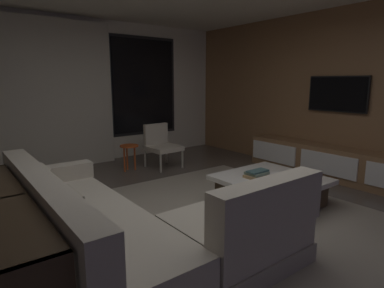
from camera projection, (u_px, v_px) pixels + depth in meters
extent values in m
plane|color=#564C44|center=(205.00, 228.00, 3.45)|extent=(9.20, 9.20, 0.00)
cube|color=silver|center=(81.00, 92.00, 6.04)|extent=(6.60, 0.12, 2.70)
cube|color=black|center=(144.00, 86.00, 6.75)|extent=(1.52, 0.02, 2.02)
cube|color=black|center=(144.00, 86.00, 6.74)|extent=(1.40, 0.03, 1.90)
cube|color=beige|center=(53.00, 96.00, 5.58)|extent=(2.10, 0.12, 2.60)
cube|color=#8E6642|center=(356.00, 94.00, 5.02)|extent=(0.12, 7.80, 2.70)
cube|color=gray|center=(235.00, 222.00, 3.58)|extent=(3.20, 3.80, 0.01)
cube|color=#A49C8C|center=(91.00, 249.00, 2.84)|extent=(0.90, 2.50, 0.18)
cube|color=beige|center=(89.00, 227.00, 2.80)|extent=(0.86, 2.42, 0.24)
cube|color=beige|center=(43.00, 201.00, 2.53)|extent=(0.20, 2.50, 0.40)
cube|color=beige|center=(52.00, 174.00, 3.66)|extent=(0.90, 0.20, 0.18)
cube|color=#A49C8C|center=(234.00, 251.00, 2.81)|extent=(1.10, 0.90, 0.18)
cube|color=beige|center=(235.00, 229.00, 2.77)|extent=(1.07, 0.86, 0.24)
cube|color=beige|center=(269.00, 206.00, 2.43)|extent=(1.10, 0.20, 0.40)
cube|color=beige|center=(43.00, 185.00, 3.04)|extent=(0.10, 0.36, 0.36)
cube|color=#B2A893|center=(71.00, 214.00, 2.38)|extent=(0.10, 0.36, 0.36)
cube|color=#3D2E1F|center=(270.00, 193.00, 4.10)|extent=(1.00, 1.00, 0.30)
cube|color=white|center=(271.00, 179.00, 4.06)|extent=(1.16, 1.16, 0.06)
cube|color=#957348|center=(256.00, 176.00, 4.05)|extent=(0.29, 0.19, 0.03)
cube|color=slate|center=(257.00, 173.00, 4.06)|extent=(0.26, 0.21, 0.03)
cube|color=#3C5C5F|center=(258.00, 171.00, 4.04)|extent=(0.28, 0.14, 0.02)
cylinder|color=#B2ADA0|center=(182.00, 158.00, 5.84)|extent=(0.04, 0.04, 0.36)
cylinder|color=#B2ADA0|center=(161.00, 162.00, 5.54)|extent=(0.04, 0.04, 0.36)
cylinder|color=#B2ADA0|center=(166.00, 154.00, 6.22)|extent=(0.04, 0.04, 0.36)
cylinder|color=#B2ADA0|center=(145.00, 157.00, 5.91)|extent=(0.04, 0.04, 0.36)
cube|color=beige|center=(163.00, 148.00, 5.84)|extent=(0.56, 0.58, 0.08)
cube|color=beige|center=(156.00, 134.00, 5.98)|extent=(0.49, 0.10, 0.38)
cylinder|color=#BF4C1E|center=(124.00, 159.00, 5.57)|extent=(0.03, 0.03, 0.46)
cylinder|color=#BF4C1E|center=(135.00, 157.00, 5.69)|extent=(0.03, 0.03, 0.46)
cylinder|color=#BF4C1E|center=(127.00, 157.00, 5.71)|extent=(0.03, 0.03, 0.46)
cylinder|color=#BF4C1E|center=(129.00, 146.00, 5.59)|extent=(0.32, 0.32, 0.02)
cube|color=#8E6642|center=(335.00, 163.00, 5.14)|extent=(0.44, 3.10, 0.52)
cube|color=white|center=(327.00, 164.00, 5.00)|extent=(0.02, 0.93, 0.33)
cube|color=white|center=(273.00, 153.00, 5.81)|extent=(0.02, 0.93, 0.33)
cube|color=gray|center=(381.00, 184.00, 4.58)|extent=(0.03, 0.04, 0.17)
cube|color=#A48AA6|center=(371.00, 183.00, 4.68)|extent=(0.03, 0.04, 0.14)
cube|color=black|center=(337.00, 94.00, 5.15)|extent=(0.04, 0.98, 0.57)
cube|color=black|center=(337.00, 94.00, 5.15)|extent=(0.05, 0.94, 0.53)
cube|color=#3D2E1F|center=(5.00, 277.00, 2.35)|extent=(0.38, 2.04, 0.03)
cube|color=#3D2E1F|center=(2.00, 248.00, 2.31)|extent=(0.38, 0.03, 0.74)
cube|color=silver|center=(14.00, 284.00, 2.02)|extent=(0.18, 0.04, 0.27)
cube|color=silver|center=(8.00, 274.00, 2.14)|extent=(0.18, 0.04, 0.25)
cube|color=white|center=(6.00, 263.00, 2.27)|extent=(0.18, 0.04, 0.26)
cube|color=silver|center=(2.00, 254.00, 2.39)|extent=(0.18, 0.04, 0.25)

